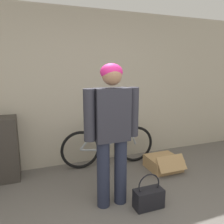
{
  "coord_description": "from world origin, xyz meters",
  "views": [
    {
      "loc": [
        -0.82,
        -1.11,
        1.65
      ],
      "look_at": [
        0.03,
        1.17,
        1.16
      ],
      "focal_mm": 35.0,
      "sensor_mm": 36.0,
      "label": 1
    }
  ],
  "objects_px": {
    "cardboard_box": "(163,163)",
    "handbag": "(149,197)",
    "person": "(112,126)",
    "bicycle": "(109,146)"
  },
  "relations": [
    {
      "from": "person",
      "to": "bicycle",
      "type": "relative_size",
      "value": 1.04
    },
    {
      "from": "bicycle",
      "to": "handbag",
      "type": "xyz_separation_m",
      "value": [
        0.04,
        -1.29,
        -0.22
      ]
    },
    {
      "from": "person",
      "to": "cardboard_box",
      "type": "distance_m",
      "value": 1.56
    },
    {
      "from": "person",
      "to": "handbag",
      "type": "bearing_deg",
      "value": -30.77
    },
    {
      "from": "cardboard_box",
      "to": "bicycle",
      "type": "bearing_deg",
      "value": 149.37
    },
    {
      "from": "cardboard_box",
      "to": "handbag",
      "type": "bearing_deg",
      "value": -132.35
    },
    {
      "from": "person",
      "to": "cardboard_box",
      "type": "height_order",
      "value": "person"
    },
    {
      "from": "bicycle",
      "to": "cardboard_box",
      "type": "bearing_deg",
      "value": -27.02
    },
    {
      "from": "bicycle",
      "to": "handbag",
      "type": "relative_size",
      "value": 3.75
    },
    {
      "from": "cardboard_box",
      "to": "person",
      "type": "bearing_deg",
      "value": -152.29
    }
  ]
}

